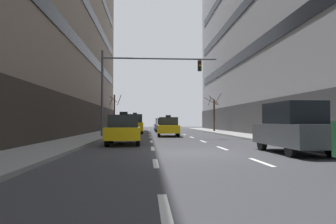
{
  "coord_description": "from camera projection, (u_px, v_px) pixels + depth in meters",
  "views": [
    {
      "loc": [
        -1.93,
        -12.39,
        1.3
      ],
      "look_at": [
        0.6,
        24.4,
        2.42
      ],
      "focal_mm": 32.41,
      "sensor_mm": 36.0,
      "label": 1
    }
  ],
  "objects": [
    {
      "name": "lane_stripe_l1_s5",
      "position": [
        151.0,
        141.0,
        19.31
      ],
      "size": [
        0.16,
        2.0,
        0.01
      ],
      "primitive_type": "cube",
      "color": "silver",
      "rests_on": "ground"
    },
    {
      "name": "lane_stripe_l1_s8",
      "position": [
        149.0,
        133.0,
        34.27
      ],
      "size": [
        0.16,
        2.0,
        0.01
      ],
      "primitive_type": "cube",
      "color": "silver",
      "rests_on": "ground"
    },
    {
      "name": "lane_stripe_l2_s5",
      "position": [
        203.0,
        141.0,
        19.54
      ],
      "size": [
        0.16,
        2.0,
        0.01
      ],
      "primitive_type": "cube",
      "color": "silver",
      "rests_on": "ground"
    },
    {
      "name": "lane_stripe_l1_s2",
      "position": [
        165.0,
        211.0,
        4.35
      ],
      "size": [
        0.16,
        2.0,
        0.01
      ],
      "primitive_type": "cube",
      "color": "silver",
      "rests_on": "ground"
    },
    {
      "name": "pedestrian_0",
      "position": [
        292.0,
        125.0,
        19.17
      ],
      "size": [
        0.48,
        0.33,
        1.64
      ],
      "color": "brown",
      "rests_on": "sidewalk_right"
    },
    {
      "name": "street_tree_0",
      "position": [
        114.0,
        111.0,
        38.61
      ],
      "size": [
        1.56,
        1.54,
        4.54
      ],
      "color": "#4C3823",
      "rests_on": "sidewalk_left"
    },
    {
      "name": "lane_stripe_l1_s7",
      "position": [
        150.0,
        135.0,
        29.28
      ],
      "size": [
        0.16,
        2.0,
        0.01
      ],
      "primitive_type": "cube",
      "color": "silver",
      "rests_on": "ground"
    },
    {
      "name": "ground_plane",
      "position": [
        194.0,
        153.0,
        12.44
      ],
      "size": [
        120.0,
        120.0,
        0.0
      ],
      "primitive_type": "plane",
      "color": "#38383D"
    },
    {
      "name": "lane_stripe_l2_s4",
      "position": [
        222.0,
        148.0,
        14.55
      ],
      "size": [
        0.16,
        2.0,
        0.01
      ],
      "primitive_type": "cube",
      "color": "silver",
      "rests_on": "ground"
    },
    {
      "name": "street_tree_1",
      "position": [
        214.0,
        113.0,
        36.4
      ],
      "size": [
        2.13,
        2.13,
        4.54
      ],
      "color": "#4C3823",
      "rests_on": "sidewalk_right"
    },
    {
      "name": "traffic_signal_0",
      "position": [
        137.0,
        78.0,
        23.64
      ],
      "size": [
        9.06,
        0.35,
        6.66
      ],
      "color": "#4C4C51",
      "rests_on": "sidewalk_left"
    },
    {
      "name": "lane_stripe_l1_s4",
      "position": [
        153.0,
        149.0,
        14.32
      ],
      "size": [
        0.16,
        2.0,
        0.01
      ],
      "primitive_type": "cube",
      "color": "silver",
      "rests_on": "ground"
    },
    {
      "name": "lane_stripe_l1_s6",
      "position": [
        150.0,
        137.0,
        24.29
      ],
      "size": [
        0.16,
        2.0,
        0.01
      ],
      "primitive_type": "cube",
      "color": "silver",
      "rests_on": "ground"
    },
    {
      "name": "lane_stripe_l2_s8",
      "position": [
        179.0,
        133.0,
        34.5
      ],
      "size": [
        0.16,
        2.0,
        0.01
      ],
      "primitive_type": "cube",
      "color": "silver",
      "rests_on": "ground"
    },
    {
      "name": "taxi_driving_3",
      "position": [
        135.0,
        124.0,
        31.69
      ],
      "size": [
        1.81,
        4.21,
        2.2
      ],
      "color": "black",
      "rests_on": "ground"
    },
    {
      "name": "lane_stripe_l2_s3",
      "position": [
        261.0,
        162.0,
        9.57
      ],
      "size": [
        0.16,
        2.0,
        0.01
      ],
      "primitive_type": "cube",
      "color": "silver",
      "rests_on": "ground"
    },
    {
      "name": "taxi_driving_2",
      "position": [
        124.0,
        130.0,
        17.0
      ],
      "size": [
        1.97,
        4.44,
        1.82
      ],
      "color": "black",
      "rests_on": "ground"
    },
    {
      "name": "sidewalk_left",
      "position": [
        35.0,
        152.0,
        12.01
      ],
      "size": [
        2.76,
        80.0,
        0.14
      ],
      "primitive_type": "cube",
      "color": "gray",
      "rests_on": "ground"
    },
    {
      "name": "car_parked_1",
      "position": [
        293.0,
        128.0,
        12.24
      ],
      "size": [
        1.87,
        4.29,
        2.06
      ],
      "color": "black",
      "rests_on": "ground"
    },
    {
      "name": "lane_stripe_l2_s7",
      "position": [
        184.0,
        135.0,
        29.51
      ],
      "size": [
        0.16,
        2.0,
        0.01
      ],
      "primitive_type": "cube",
      "color": "silver",
      "rests_on": "ground"
    },
    {
      "name": "lane_stripe_l1_s9",
      "position": [
        149.0,
        131.0,
        39.25
      ],
      "size": [
        0.16,
        2.0,
        0.01
      ],
      "primitive_type": "cube",
      "color": "silver",
      "rests_on": "ground"
    },
    {
      "name": "car_driving_1",
      "position": [
        162.0,
        125.0,
        41.13
      ],
      "size": [
        2.0,
        4.55,
        1.69
      ],
      "color": "black",
      "rests_on": "ground"
    },
    {
      "name": "lane_stripe_l1_s3",
      "position": [
        156.0,
        163.0,
        9.34
      ],
      "size": [
        0.16,
        2.0,
        0.01
      ],
      "primitive_type": "cube",
      "color": "silver",
      "rests_on": "ground"
    },
    {
      "name": "lane_stripe_l2_s6",
      "position": [
        192.0,
        137.0,
        24.52
      ],
      "size": [
        0.16,
        2.0,
        0.01
      ],
      "primitive_type": "cube",
      "color": "silver",
      "rests_on": "ground"
    },
    {
      "name": "lane_stripe_l1_s10",
      "position": [
        149.0,
        130.0,
        44.24
      ],
      "size": [
        0.16,
        2.0,
        0.01
      ],
      "primitive_type": "cube",
      "color": "silver",
      "rests_on": "ground"
    },
    {
      "name": "lane_stripe_l2_s9",
      "position": [
        175.0,
        131.0,
        39.48
      ],
      "size": [
        0.16,
        2.0,
        0.01
      ],
      "primitive_type": "cube",
      "color": "silver",
      "rests_on": "ground"
    },
    {
      "name": "lane_stripe_l2_s10",
      "position": [
        172.0,
        130.0,
        44.47
      ],
      "size": [
        0.16,
        2.0,
        0.01
      ],
      "primitive_type": "cube",
      "color": "silver",
      "rests_on": "ground"
    },
    {
      "name": "taxi_driving_0",
      "position": [
        168.0,
        127.0,
        26.06
      ],
      "size": [
        2.03,
        4.45,
        1.82
      ],
      "color": "black",
      "rests_on": "ground"
    },
    {
      "name": "car_driving_4",
      "position": [
        164.0,
        126.0,
        34.66
      ],
      "size": [
        1.96,
        4.29,
        1.58
      ],
      "color": "black",
      "rests_on": "ground"
    }
  ]
}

